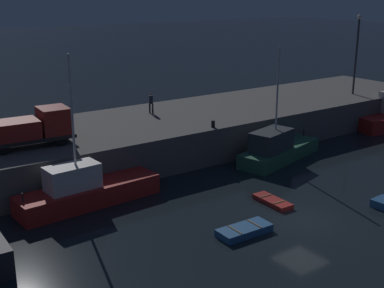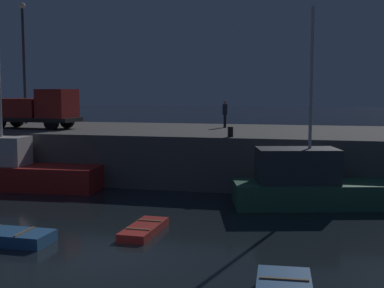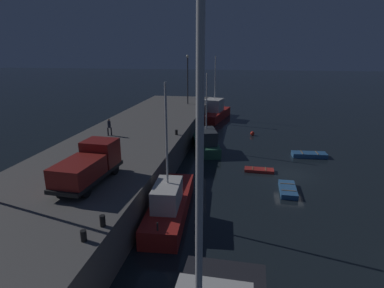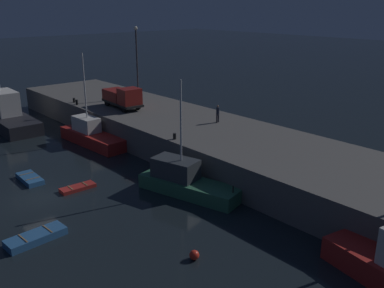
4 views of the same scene
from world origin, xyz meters
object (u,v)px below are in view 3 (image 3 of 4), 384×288
at_px(bollard_central, 84,236).
at_px(dinghy_red_small, 259,170).
at_px(utility_truck, 89,165).
at_px(dockworker, 109,126).
at_px(bollard_west, 103,221).
at_px(dinghy_orange_near, 309,155).
at_px(lamp_post_east, 188,76).
at_px(fishing_trawler_red, 206,141).
at_px(fishing_boat_orange, 170,203).
at_px(mooring_buoy_near, 252,133).
at_px(rowboat_white_mid, 288,190).
at_px(bollard_east, 176,132).
at_px(fishing_boat_blue, 214,112).

bearing_deg(bollard_central, dinghy_red_small, -26.63).
xyz_separation_m(utility_truck, dockworker, (11.27, 3.60, -0.25)).
relative_size(dinghy_red_small, bollard_west, 4.72).
relative_size(dinghy_orange_near, lamp_post_east, 0.48).
xyz_separation_m(fishing_trawler_red, utility_truck, (-16.95, 5.47, 3.04)).
bearing_deg(fishing_trawler_red, dinghy_orange_near, -93.82).
height_order(fishing_boat_orange, bollard_west, fishing_boat_orange).
height_order(fishing_trawler_red, mooring_buoy_near, fishing_trawler_red).
bearing_deg(bollard_central, bollard_west, -13.43).
relative_size(fishing_trawler_red, fishing_boat_orange, 0.94).
bearing_deg(dockworker, lamp_post_east, -11.88).
relative_size(rowboat_white_mid, dinghy_red_small, 1.12).
bearing_deg(bollard_east, rowboat_white_mid, -119.29).
relative_size(dinghy_red_small, bollard_central, 5.24).
distance_m(fishing_boat_blue, utility_truck, 34.26).
xyz_separation_m(fishing_boat_orange, bollard_west, (-6.30, 1.81, 2.12)).
bearing_deg(bollard_east, bollard_central, 179.44).
distance_m(mooring_buoy_near, bollard_central, 31.48).
height_order(fishing_boat_orange, utility_truck, fishing_boat_orange).
bearing_deg(dinghy_red_small, lamp_post_east, 27.15).
xyz_separation_m(rowboat_white_mid, dockworker, (4.49, 17.10, 3.56)).
height_order(dinghy_orange_near, utility_truck, utility_truck).
distance_m(fishing_boat_orange, bollard_east, 11.60).
bearing_deg(bollard_west, mooring_buoy_near, -15.12).
bearing_deg(fishing_boat_blue, dinghy_orange_near, -145.42).
relative_size(dinghy_red_small, bollard_east, 5.35).
bearing_deg(fishing_trawler_red, fishing_boat_orange, 177.95).
xyz_separation_m(mooring_buoy_near, bollard_west, (-28.98, 7.83, 2.79)).
bearing_deg(fishing_trawler_red, rowboat_white_mid, -141.70).
distance_m(rowboat_white_mid, bollard_west, 15.87).
distance_m(rowboat_white_mid, bollard_east, 12.40).
distance_m(dockworker, bollard_central, 18.58).
height_order(fishing_trawler_red, dinghy_red_small, fishing_trawler_red).
bearing_deg(fishing_boat_blue, dinghy_red_small, -163.81).
distance_m(mooring_buoy_near, bollard_east, 14.21).
height_order(fishing_boat_orange, bollard_central, fishing_boat_orange).
xyz_separation_m(mooring_buoy_near, dockworker, (-12.86, 14.53, 3.47)).
bearing_deg(rowboat_white_mid, dinghy_orange_near, -19.59).
distance_m(lamp_post_east, bollard_west, 36.87).
height_order(rowboat_white_mid, mooring_buoy_near, mooring_buoy_near).
xyz_separation_m(fishing_trawler_red, bollard_east, (-4.27, 2.49, 2.06)).
distance_m(fishing_boat_orange, lamp_post_east, 31.19).
xyz_separation_m(utility_truck, bollard_central, (-6.16, -2.79, -0.96)).
xyz_separation_m(lamp_post_east, utility_truck, (-31.70, 0.70, -3.23)).
bearing_deg(bollard_east, bollard_west, -179.58).
distance_m(dinghy_orange_near, lamp_post_east, 23.46).
height_order(bollard_west, bollard_central, bollard_west).
relative_size(fishing_trawler_red, lamp_post_east, 1.15).
height_order(fishing_boat_blue, mooring_buoy_near, fishing_boat_blue).
xyz_separation_m(lamp_post_east, bollard_east, (-19.02, -2.28, -4.20)).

